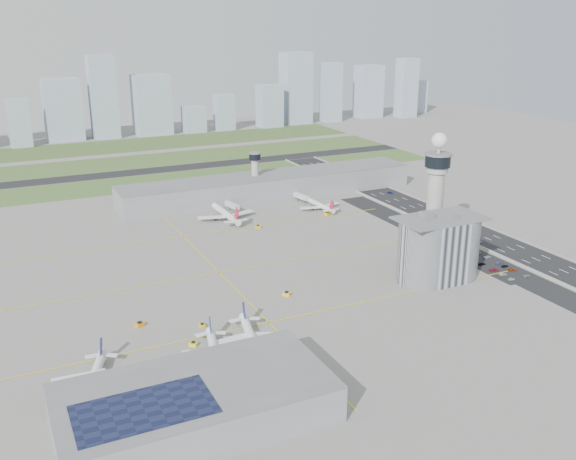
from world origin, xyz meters
name	(u,v)px	position (x,y,z in m)	size (l,w,h in m)	color
ground	(320,281)	(0.00, 0.00, 0.00)	(1000.00, 1000.00, 0.00)	gray
grass_strip_0	(157,181)	(-20.00, 225.00, 0.04)	(480.00, 50.00, 0.08)	#3D5829
grass_strip_1	(135,162)	(-20.00, 300.00, 0.04)	(480.00, 60.00, 0.08)	#3E5628
grass_strip_2	(116,146)	(-20.00, 380.00, 0.04)	(480.00, 70.00, 0.08)	#3D592A
runway	(146,171)	(-20.00, 262.00, 0.06)	(480.00, 22.00, 0.10)	black
highway	(503,245)	(115.00, 0.00, 0.05)	(28.00, 500.00, 0.10)	black
barrier_left	(483,248)	(101.00, 0.00, 0.60)	(0.60, 500.00, 1.20)	#9E9E99
barrier_right	(522,241)	(129.00, 0.00, 0.60)	(0.60, 500.00, 1.20)	#9E9E99
landside_road	(480,258)	(90.00, -10.00, 0.04)	(18.00, 260.00, 0.08)	black
parking_lot	(493,266)	(88.00, -22.00, 0.05)	(20.00, 44.00, 0.10)	black
taxiway_line_h_0	(269,323)	(-40.00, -30.00, 0.01)	(260.00, 0.60, 0.01)	yellow
taxiway_line_h_1	(219,273)	(-40.00, 30.00, 0.01)	(260.00, 0.60, 0.01)	yellow
taxiway_line_h_2	(184,237)	(-40.00, 90.00, 0.01)	(260.00, 0.60, 0.01)	yellow
taxiway_line_v	(219,273)	(-40.00, 30.00, 0.01)	(0.60, 260.00, 0.01)	yellow
control_tower	(436,189)	(72.00, 8.00, 35.04)	(14.00, 14.00, 64.50)	#ADAAA5
secondary_tower	(255,171)	(30.00, 150.00, 18.80)	(8.60, 8.60, 31.90)	#ADAAA5
admin_building	(438,249)	(51.99, -22.00, 15.30)	(42.00, 24.00, 33.50)	#B2B2B7
terminal_pier	(270,186)	(40.00, 148.00, 7.90)	(210.00, 32.00, 15.80)	gray
near_terminal	(195,403)	(-88.07, -82.02, 6.43)	(84.00, 42.00, 13.00)	gray
airplane_near_a	(93,372)	(-113.11, -47.07, 4.81)	(34.39, 29.23, 9.63)	white
airplane_near_b	(214,348)	(-70.15, -48.83, 4.90)	(34.97, 29.72, 9.79)	white
airplane_near_c	(251,333)	(-53.62, -44.33, 5.17)	(36.95, 31.41, 10.35)	white
airplane_far_a	(225,210)	(-6.17, 112.21, 6.08)	(43.41, 36.90, 12.16)	white
airplane_far_b	(320,202)	(56.93, 105.93, 4.79)	(34.20, 29.07, 9.57)	white
jet_bridge_near_0	(102,398)	(-113.00, -61.00, 2.85)	(14.00, 3.00, 5.70)	silver
jet_bridge_near_1	(191,377)	(-83.00, -61.00, 2.85)	(14.00, 3.00, 5.70)	silver
jet_bridge_near_2	(271,358)	(-53.00, -61.00, 2.85)	(14.00, 3.00, 5.70)	silver
jet_bridge_far_0	(227,205)	(2.00, 132.00, 2.85)	(14.00, 3.00, 5.70)	silver
jet_bridge_far_1	(295,196)	(52.00, 132.00, 2.85)	(14.00, 3.00, 5.70)	silver
tug_0	(140,324)	(-88.79, -10.29, 1.03)	(2.44, 3.55, 2.06)	orange
tug_1	(193,344)	(-74.07, -35.39, 0.89)	(2.11, 3.07, 1.78)	yellow
tug_2	(202,325)	(-65.99, -21.79, 0.80)	(1.90, 2.77, 1.61)	yellow
tug_3	(287,293)	(-21.71, -8.82, 1.02)	(2.42, 3.52, 2.04)	yellow
tug_4	(258,227)	(4.75, 86.59, 0.96)	(2.28, 3.31, 1.93)	gold
tug_5	(327,213)	(54.98, 92.03, 1.05)	(2.48, 3.60, 2.10)	#E4BE04
car_lot_0	(512,279)	(83.27, -39.33, 0.58)	(1.36, 3.38, 1.15)	silver
car_lot_1	(503,274)	(83.82, -33.04, 0.66)	(1.39, 4.00, 1.32)	gray
car_lot_2	(494,270)	(84.02, -26.73, 0.64)	(2.11, 4.57, 1.27)	#A11A34
car_lot_3	(482,264)	(84.09, -17.77, 0.62)	(1.74, 4.28, 1.24)	black
car_lot_4	(472,260)	(83.13, -11.83, 0.58)	(1.36, 3.39, 1.15)	navy
car_lot_5	(463,257)	(82.34, -5.58, 0.61)	(1.29, 3.71, 1.22)	silver
car_lot_6	(527,276)	(92.78, -39.46, 0.58)	(1.92, 4.16, 1.16)	gray
car_lot_7	(512,270)	(92.31, -30.51, 0.63)	(1.76, 4.34, 1.26)	#98370F
car_lot_8	(505,266)	(92.48, -25.10, 0.65)	(1.54, 3.82, 1.30)	black
car_lot_9	(499,263)	(92.90, -20.72, 0.59)	(1.26, 3.61, 1.19)	navy
car_lot_10	(487,257)	(93.27, -11.58, 0.61)	(2.04, 4.43, 1.23)	#AFAEBF
car_lot_11	(479,253)	(93.21, -5.33, 0.60)	(1.67, 4.11, 1.19)	gray
car_hw_1	(457,224)	(115.93, 40.11, 0.58)	(1.23, 3.52, 1.16)	#292A2D
car_hw_2	(390,193)	(120.90, 118.23, 0.65)	(2.14, 4.64, 1.29)	navy
car_hw_4	(332,177)	(106.86, 178.27, 0.55)	(1.30, 3.22, 1.10)	gray
skyline_bldg_6	(19,123)	(-102.68, 417.90, 22.60)	(20.04, 16.03, 45.20)	#9EADC1
skyline_bldg_7	(63,110)	(-59.44, 436.89, 30.61)	(35.76, 28.61, 61.22)	#9EADC1
skyline_bldg_8	(103,97)	(-19.42, 431.56, 41.69)	(26.33, 21.06, 83.39)	#9EADC1
skyline_bldg_9	(152,105)	(30.27, 432.32, 31.06)	(36.96, 29.57, 62.11)	#9EADC1
skyline_bldg_10	(194,119)	(73.27, 423.68, 13.87)	(23.01, 18.41, 27.75)	#9EADC1
skyline_bldg_11	(224,112)	(108.28, 423.34, 19.48)	(20.22, 16.18, 38.97)	#9EADC1
skyline_bldg_12	(270,106)	(162.17, 421.29, 23.44)	(26.14, 20.92, 46.89)	#9EADC1
skyline_bldg_13	(296,88)	(201.27, 433.27, 40.60)	(32.26, 25.81, 81.20)	#9EADC1
skyline_bldg_14	(331,92)	(244.74, 426.38, 34.37)	(21.59, 17.28, 68.75)	#9EADC1
skyline_bldg_15	(368,91)	(302.83, 435.54, 31.70)	(30.25, 24.20, 63.40)	#9EADC1
skyline_bldg_16	(406,88)	(345.49, 415.96, 35.78)	(23.04, 18.43, 71.56)	#9EADC1
skyline_bldg_17	(416,97)	(382.05, 443.29, 20.53)	(22.64, 18.11, 41.06)	#9EADC1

